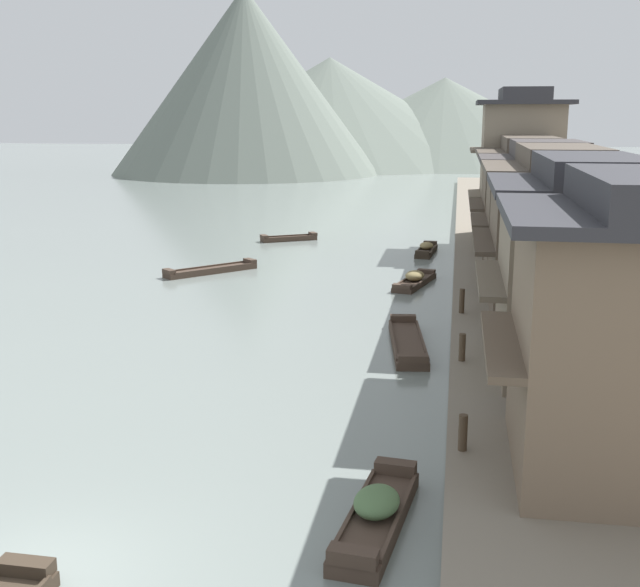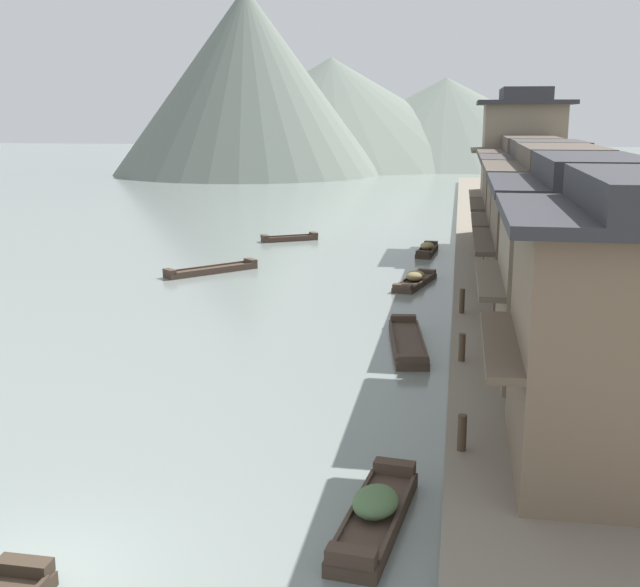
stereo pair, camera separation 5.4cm
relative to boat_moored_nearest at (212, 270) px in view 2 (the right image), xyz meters
name	(u,v)px [view 2 (the right image)]	position (x,y,z in m)	size (l,w,h in m)	color
ground_plane	(29,583)	(5.21, -26.89, -0.15)	(400.00, 400.00, 0.00)	gray
riverbank_right	(637,269)	(21.13, 3.11, 0.15)	(18.00, 110.00, 0.60)	slate
boat_moored_nearest	(212,270)	(0.00, 0.00, 0.00)	(4.02, 4.29, 0.46)	#423328
boat_moored_second	(375,514)	(10.85, -23.99, 0.13)	(1.45, 4.12, 0.78)	#423328
boat_moored_third	(427,249)	(10.52, 7.69, 0.08)	(1.20, 3.97, 0.67)	#33281E
boat_moored_far	(415,280)	(10.34, -1.17, 0.09)	(1.92, 4.32, 0.68)	#423328
boat_midriver_drifting	(407,343)	(10.66, -11.58, 0.01)	(1.75, 5.49, 0.50)	#423328
boat_midriver_upstream	(290,238)	(1.69, 11.06, 0.00)	(3.50, 2.55, 0.45)	#423328
house_waterfront_second	(584,268)	(15.77, -15.10, 3.46)	(5.67, 6.29, 6.14)	#7F705B
house_waterfront_tall	(556,232)	(15.79, -7.82, 3.45)	(5.71, 7.06, 6.14)	brown
house_waterfront_narrow	(544,212)	(15.96, -1.80, 3.47)	(6.04, 5.60, 6.14)	brown
house_waterfront_far	(527,198)	(15.74, 4.72, 3.46)	(5.60, 6.44, 6.14)	brown
house_waterfront_end	(521,165)	(15.75, 10.63, 4.76)	(5.63, 5.82, 8.74)	gray
mooring_post_dock_near	(462,433)	(12.48, -21.39, 0.86)	(0.20, 0.20, 0.82)	#473828
mooring_post_dock_mid	(462,347)	(12.48, -14.76, 0.87)	(0.20, 0.20, 0.84)	#473828
mooring_post_dock_far	(462,301)	(12.48, -8.74, 0.91)	(0.20, 0.20, 0.92)	#473828
hill_far_west	(247,82)	(-16.48, 69.19, 12.00)	(36.41, 36.41, 24.31)	slate
hill_far_centre	(445,120)	(9.52, 99.67, 6.79)	(55.53, 55.53, 13.89)	slate
hill_far_east	(331,111)	(-9.23, 95.80, 8.38)	(60.25, 60.25, 17.06)	slate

